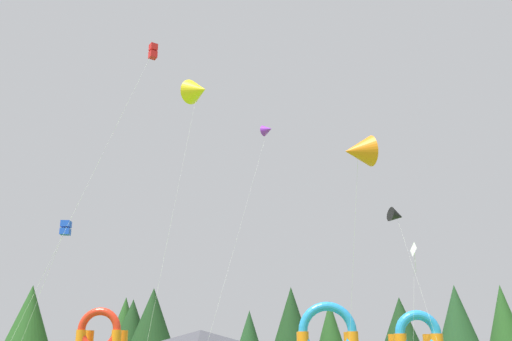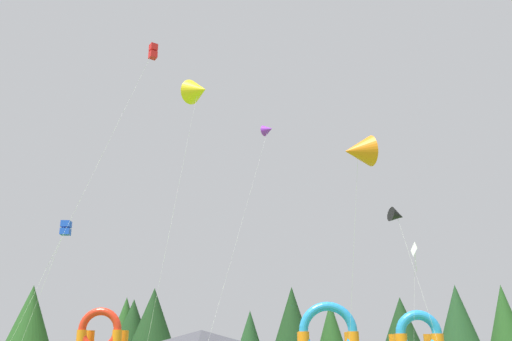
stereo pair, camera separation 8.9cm
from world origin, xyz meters
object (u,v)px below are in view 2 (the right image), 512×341
(kite_orange_delta, at_px, (358,151))
(kite_blue_box, at_px, (66,228))
(kite_white_diamond, at_px, (416,251))
(kite_yellow_delta, at_px, (198,91))
(kite_red_box, at_px, (152,53))
(kite_black_delta, at_px, (397,216))
(kite_purple_delta, at_px, (268,130))

(kite_orange_delta, xyz_separation_m, kite_blue_box, (-19.28, 1.44, -4.60))
(kite_white_diamond, distance_m, kite_yellow_delta, 25.23)
(kite_white_diamond, xyz_separation_m, kite_orange_delta, (-7.67, -18.91, 3.51))
(kite_white_diamond, bearing_deg, kite_red_box, -144.53)
(kite_black_delta, bearing_deg, kite_orange_delta, -108.64)
(kite_black_delta, distance_m, kite_blue_box, 29.98)
(kite_orange_delta, bearing_deg, kite_red_box, 168.28)
(kite_yellow_delta, bearing_deg, kite_red_box, -110.25)
(kite_orange_delta, bearing_deg, kite_yellow_delta, 141.12)
(kite_yellow_delta, xyz_separation_m, kite_black_delta, (17.96, 7.51, -9.62))
(kite_black_delta, relative_size, kite_blue_box, 1.44)
(kite_blue_box, bearing_deg, kite_orange_delta, -4.28)
(kite_black_delta, bearing_deg, kite_red_box, -145.12)
(kite_purple_delta, xyz_separation_m, kite_red_box, (-8.27, -21.65, -2.09))
(kite_orange_delta, height_order, kite_purple_delta, kite_purple_delta)
(kite_white_diamond, relative_size, kite_orange_delta, 0.74)
(kite_yellow_delta, distance_m, kite_blue_box, 17.63)
(kite_white_diamond, relative_size, kite_purple_delta, 0.44)
(kite_black_delta, height_order, kite_red_box, kite_red_box)
(kite_yellow_delta, bearing_deg, kite_purple_delta, 68.81)
(kite_yellow_delta, bearing_deg, kite_white_diamond, 24.76)
(kite_blue_box, bearing_deg, kite_red_box, 18.81)
(kite_purple_delta, xyz_separation_m, kite_yellow_delta, (-5.78, -14.91, -2.09))
(kite_orange_delta, height_order, kite_black_delta, kite_orange_delta)
(kite_blue_box, bearing_deg, kite_yellow_delta, 49.36)
(kite_white_diamond, xyz_separation_m, kite_blue_box, (-26.95, -17.47, -1.09))
(kite_white_diamond, bearing_deg, kite_black_delta, -138.57)
(kite_white_diamond, distance_m, kite_red_box, 30.17)
(kite_blue_box, bearing_deg, kite_white_diamond, 32.95)
(kite_white_diamond, bearing_deg, kite_yellow_delta, -155.24)
(kite_orange_delta, xyz_separation_m, kite_red_box, (-14.61, 3.03, 9.18))
(kite_red_box, distance_m, kite_blue_box, 14.64)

